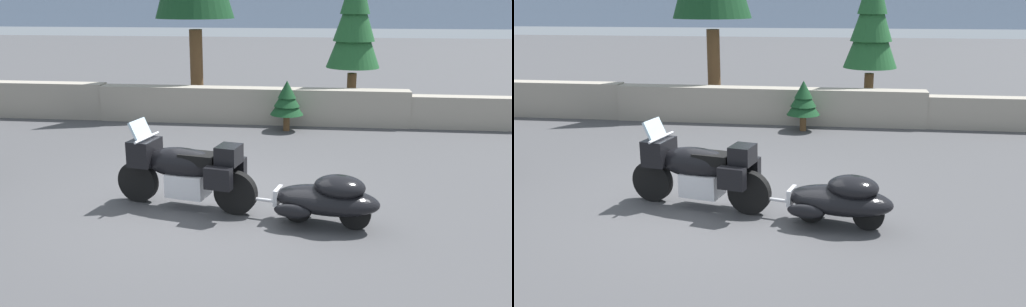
# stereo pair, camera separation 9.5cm
# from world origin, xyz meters

# --- Properties ---
(ground_plane) EXTENTS (80.00, 80.00, 0.00)m
(ground_plane) POSITION_xyz_m (0.00, 0.00, 0.00)
(ground_plane) COLOR #424244
(stone_guard_wall) EXTENTS (24.00, 0.54, 0.96)m
(stone_guard_wall) POSITION_xyz_m (-0.66, 5.84, 0.45)
(stone_guard_wall) COLOR gray
(stone_guard_wall) RESTS_ON ground
(touring_motorcycle) EXTENTS (2.29, 1.03, 1.33)m
(touring_motorcycle) POSITION_xyz_m (-0.26, -0.22, 0.62)
(touring_motorcycle) COLOR black
(touring_motorcycle) RESTS_ON ground
(car_shaped_trailer) EXTENTS (2.23, 1.01, 0.76)m
(car_shaped_trailer) POSITION_xyz_m (1.90, -0.68, 0.41)
(car_shaped_trailer) COLOR black
(car_shaped_trailer) RESTS_ON ground
(pine_tree_secondary) EXTENTS (1.42, 1.42, 4.18)m
(pine_tree_secondary) POSITION_xyz_m (2.59, 6.84, 2.62)
(pine_tree_secondary) COLOR brown
(pine_tree_secondary) RESTS_ON ground
(pine_sapling_near) EXTENTS (0.81, 0.81, 1.23)m
(pine_sapling_near) POSITION_xyz_m (0.96, 5.06, 0.77)
(pine_sapling_near) COLOR brown
(pine_sapling_near) RESTS_ON ground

